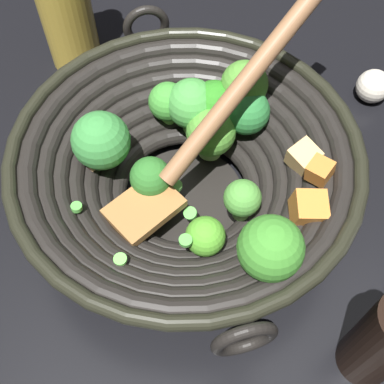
% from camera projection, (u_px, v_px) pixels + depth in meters
% --- Properties ---
extents(ground_plane, '(4.00, 4.00, 0.00)m').
position_uv_depth(ground_plane, '(186.00, 199.00, 0.54)').
color(ground_plane, black).
extents(wok, '(0.35, 0.37, 0.21)m').
position_uv_depth(wok, '(188.00, 164.00, 0.49)').
color(wok, black).
rests_on(wok, ground).
extents(garlic_bulb, '(0.04, 0.04, 0.04)m').
position_uv_depth(garlic_bulb, '(373.00, 86.00, 0.60)').
color(garlic_bulb, silver).
rests_on(garlic_bulb, ground).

